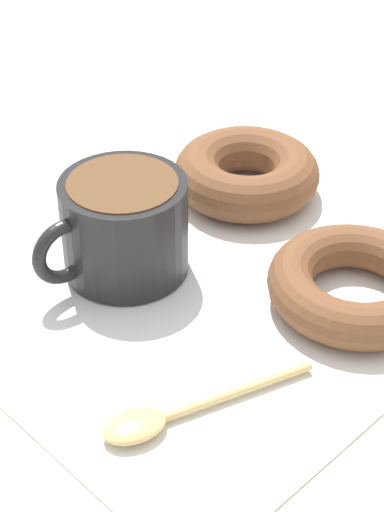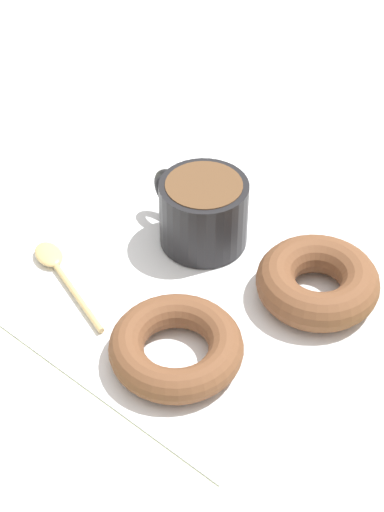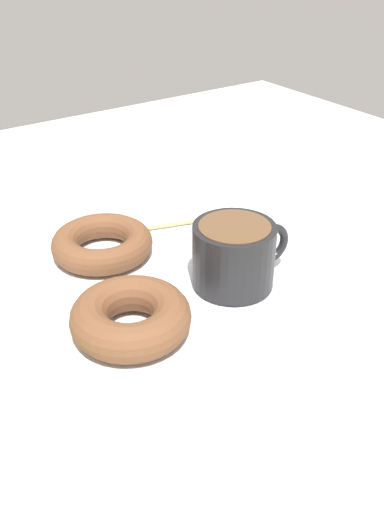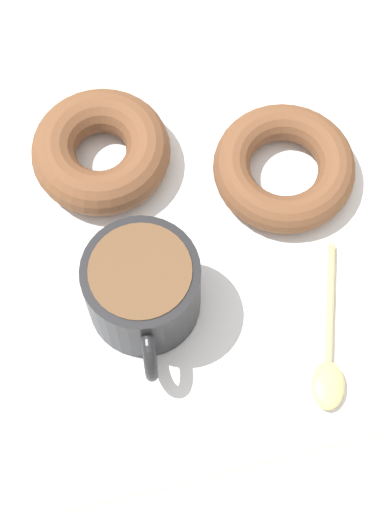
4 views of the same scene
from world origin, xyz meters
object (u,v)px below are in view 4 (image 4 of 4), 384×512
object	(u,v)px
coffee_cup	(143,289)
spoon	(329,362)
donut_near_cup	(284,168)
donut_far	(101,151)

from	to	relation	value
coffee_cup	spoon	world-z (taller)	coffee_cup
coffee_cup	spoon	bearing A→B (deg)	59.81
donut_near_cup	donut_far	size ratio (longest dim) A/B	1.02
donut_near_cup	spoon	bearing A→B (deg)	-1.79
donut_near_cup	spoon	world-z (taller)	donut_near_cup
donut_far	spoon	distance (cm)	23.97
coffee_cup	spoon	xyz separation A→B (cm)	(7.13, 12.25, -3.10)
donut_near_cup	donut_far	distance (cm)	14.46
coffee_cup	donut_far	xyz separation A→B (cm)	(-12.74, -1.09, -1.74)
coffee_cup	spoon	size ratio (longest dim) A/B	0.86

